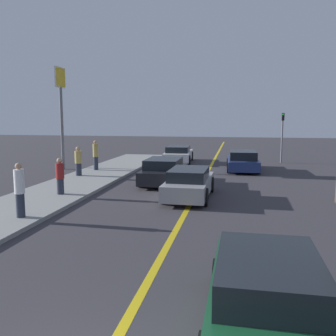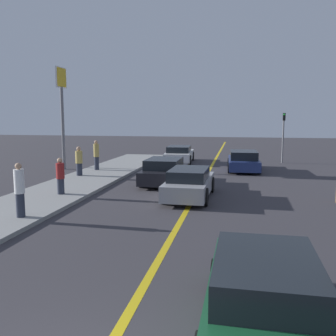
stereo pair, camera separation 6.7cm
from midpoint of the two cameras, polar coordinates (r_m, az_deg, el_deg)
The scene contains 13 objects.
road_center_line at distance 21.58m, azimuth 5.82°, elevation -1.37°, with size 0.20×60.00×0.01m.
sidewalk_left at distance 19.45m, azimuth -13.62°, elevation -2.37°, with size 3.38×28.37×0.15m.
car_near_right_lane at distance 6.48m, azimuth 14.79°, elevation -18.24°, with size 1.94×4.24×1.33m.
car_ahead_center at distance 15.95m, azimuth 3.41°, elevation -2.34°, with size 1.90×4.40×1.29m.
car_far_distant at distance 19.34m, azimuth -0.41°, elevation -0.51°, with size 2.03×4.33×1.32m.
car_parked_left_lot at distance 24.52m, azimuth 11.51°, elevation 1.06°, with size 2.12×4.61×1.28m.
car_oncoming_far at distance 28.27m, azimuth 1.82°, elevation 2.12°, with size 2.14×4.62×1.25m.
pedestrian_near_curb at distance 13.26m, azimuth -21.54°, elevation -3.12°, with size 0.33×0.33×1.81m.
pedestrian_mid_group at distance 16.66m, azimuth -15.97°, elevation -1.19°, with size 0.35×0.35×1.56m.
pedestrian_far_standing at distance 21.61m, azimuth -13.32°, elevation 1.03°, with size 0.39×0.39×1.64m.
pedestrian_by_sign at distance 23.68m, azimuth -10.77°, elevation 1.97°, with size 0.34×0.34×1.84m.
traffic_light at distance 29.02m, azimuth 17.23°, elevation 5.23°, with size 0.18×0.40×3.70m.
roadside_sign at distance 25.38m, azimuth -15.81°, elevation 10.20°, with size 0.20×1.34×6.57m.
Camera 2 is at (1.85, -3.22, 3.47)m, focal length 40.00 mm.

